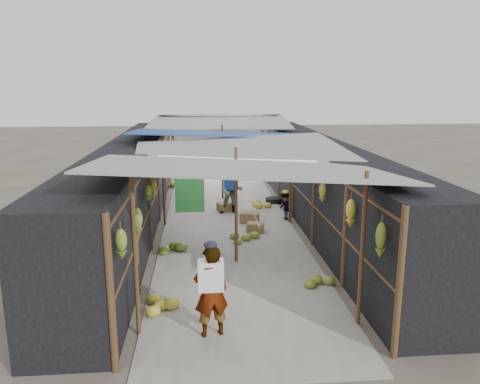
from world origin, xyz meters
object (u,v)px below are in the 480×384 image
object	(u,v)px
vendor_elderly	(211,292)
black_basin	(274,200)
shopper_blue	(231,191)
crate_near	(249,218)
vendor_seated	(285,206)

from	to	relation	value
vendor_elderly	black_basin	bearing A→B (deg)	-120.10
vendor_elderly	shopper_blue	bearing A→B (deg)	-111.11
vendor_elderly	crate_near	bearing A→B (deg)	-116.26
vendor_elderly	vendor_seated	bearing A→B (deg)	-124.89
black_basin	vendor_elderly	xyz separation A→B (m)	(-2.34, -8.48, 0.67)
crate_near	vendor_elderly	xyz separation A→B (m)	(-1.27, -6.17, 0.59)
crate_near	vendor_seated	xyz separation A→B (m)	(1.07, 0.18, 0.26)
vendor_elderly	shopper_blue	size ratio (longest dim) A/B	1.01
shopper_blue	vendor_seated	bearing A→B (deg)	-21.43
crate_near	vendor_elderly	distance (m)	6.33
crate_near	vendor_elderly	size ratio (longest dim) A/B	0.36
crate_near	black_basin	xyz separation A→B (m)	(1.07, 2.30, -0.08)
crate_near	vendor_elderly	bearing A→B (deg)	-89.68
crate_near	vendor_seated	size ratio (longest dim) A/B	0.63
vendor_seated	shopper_blue	bearing A→B (deg)	-137.39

